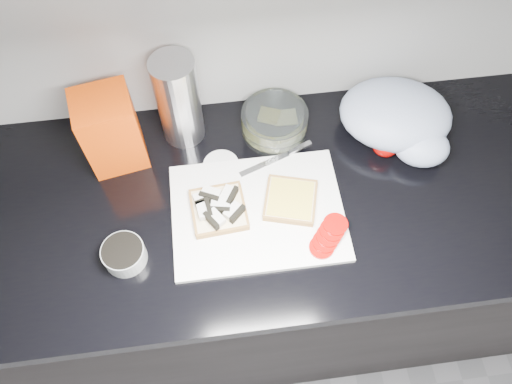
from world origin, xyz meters
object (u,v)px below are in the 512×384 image
cutting_board (258,212)px  steel_canister (178,101)px  bread_bag (111,130)px  glass_bowl (274,122)px

cutting_board → steel_canister: 0.33m
cutting_board → bread_bag: 0.40m
cutting_board → steel_canister: steel_canister is taller
glass_bowl → steel_canister: bearing=174.1°
cutting_board → bread_bag: (-0.32, 0.21, 0.10)m
cutting_board → glass_bowl: glass_bowl is taller
cutting_board → glass_bowl: bearing=72.6°
glass_bowl → steel_canister: steel_canister is taller
bread_bag → glass_bowl: bearing=-7.0°
cutting_board → glass_bowl: 0.25m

